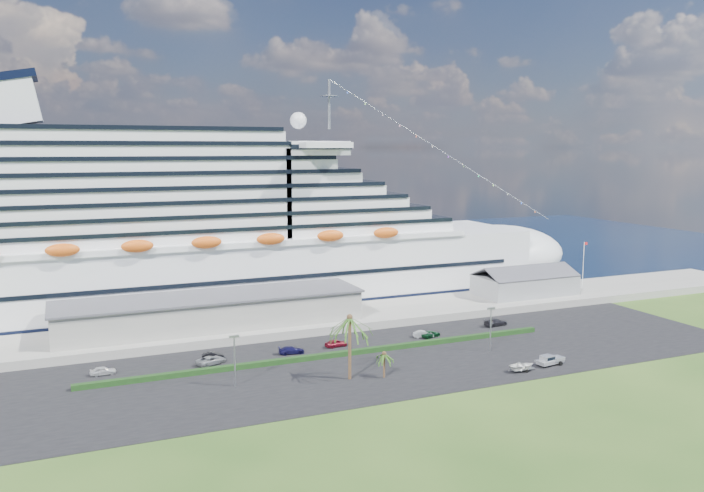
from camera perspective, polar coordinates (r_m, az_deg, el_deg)
name	(u,v)px	position (r m, az deg, el deg)	size (l,w,h in m)	color
ground	(415,379)	(114.73, 5.29, -10.96)	(420.00, 420.00, 0.00)	#264717
asphalt_lot	(386,360)	(123.99, 2.84, -9.43)	(140.00, 38.00, 0.12)	black
wharf	(327,318)	(149.35, -2.06, -6.03)	(240.00, 20.00, 1.80)	gray
water	(231,260)	(234.08, -10.03, -1.17)	(420.00, 160.00, 0.02)	black
cruise_ship	(204,238)	(163.35, -12.22, 0.66)	(191.00, 38.00, 54.00)	silver
terminal_building	(212,310)	(141.58, -11.59, -5.27)	(61.00, 15.00, 6.30)	gray
port_shed	(525,284)	(173.71, 14.17, -3.07)	(24.00, 12.31, 7.37)	gray
flagpole	(583,263)	(184.42, 18.68, -1.39)	(1.08, 0.16, 12.00)	silver
hedge	(334,355)	(125.11, -1.51, -9.01)	(88.00, 1.10, 0.90)	black
lamp_post_left	(235,354)	(110.67, -9.74, -8.86)	(1.60, 0.35, 8.27)	gray
lamp_post_right	(491,324)	(129.83, 11.46, -6.35)	(1.60, 0.35, 8.27)	gray
palm_tall	(350,325)	(111.33, -0.19, -6.57)	(8.82, 8.82, 11.13)	#47301E
palm_short	(384,356)	(113.73, 2.69, -9.16)	(3.53, 3.53, 4.56)	#47301E
parked_car_0	(103,371)	(122.87, -20.00, -9.72)	(1.66, 4.13, 1.41)	silver
parked_car_1	(213,355)	(126.46, -11.50, -8.90)	(1.33, 3.83, 1.26)	black
parked_car_2	(211,360)	(123.38, -11.64, -9.29)	(2.49, 5.39, 1.50)	gray
parked_car_3	(291,350)	(127.39, -5.06, -8.61)	(1.92, 4.73, 1.37)	#151241
parked_car_4	(336,343)	(131.13, -1.34, -8.07)	(1.72, 4.28, 1.46)	maroon
parked_car_5	(423,334)	(138.10, 5.95, -7.30)	(1.41, 4.04, 1.33)	#999CA0
parked_car_6	(430,334)	(138.60, 6.54, -7.27)	(2.06, 4.46, 1.24)	#0E3A1C
parked_car_7	(495,322)	(149.17, 11.84, -6.22)	(2.19, 5.38, 1.56)	black
pickup_truck	(550,360)	(125.17, 16.12, -9.07)	(5.38, 2.61, 1.82)	black
boat_trailer	(522,366)	(120.69, 13.98, -9.64)	(5.23, 3.39, 1.50)	gray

